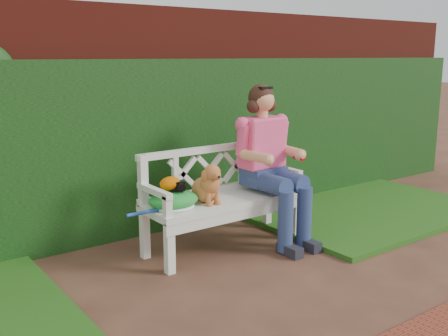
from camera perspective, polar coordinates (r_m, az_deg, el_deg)
ground at (r=4.00m, az=2.14°, el=-13.54°), size 60.00×60.00×0.00m
brick_wall at (r=5.26m, az=-10.80°, el=5.04°), size 10.00×0.30×2.20m
ivy_hedge at (r=5.10m, az=-9.61°, el=2.02°), size 10.00×0.18×1.70m
grass_right at (r=6.19m, az=14.48°, el=-4.25°), size 2.60×2.00×0.05m
garden_bench at (r=4.80m, az=0.00°, el=-5.96°), size 1.64×0.78×0.48m
seated_woman at (r=4.94m, az=4.50°, el=0.56°), size 0.89×1.01×1.49m
dog at (r=4.52m, az=-1.91°, el=-1.60°), size 0.30×0.37×0.36m
tennis_racket at (r=4.40m, az=-5.67°, el=-4.24°), size 0.68×0.40×0.03m
green_bag at (r=4.41m, az=-5.52°, el=-3.40°), size 0.48×0.40×0.15m
camera_item at (r=4.38m, az=-5.09°, el=-1.94°), size 0.15×0.13×0.08m
baseball_glove at (r=4.38m, az=-5.87°, el=-1.70°), size 0.23×0.20×0.12m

